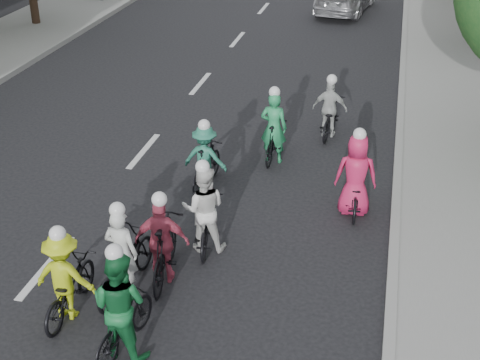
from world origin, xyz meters
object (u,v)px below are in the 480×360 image
(cyclist_4, at_px, (355,183))
(cyclist_5, at_px, (274,135))
(cyclist_7, at_px, (206,161))
(cyclist_8, at_px, (330,114))
(cyclist_6, at_px, (205,216))
(cyclist_1, at_px, (122,311))
(cyclist_3, at_px, (164,246))
(cyclist_2, at_px, (67,282))
(cyclist_0, at_px, (124,261))

(cyclist_4, xyz_separation_m, cyclist_5, (-2.03, 2.01, -0.02))
(cyclist_4, bearing_deg, cyclist_7, -9.73)
(cyclist_8, bearing_deg, cyclist_6, 77.58)
(cyclist_1, relative_size, cyclist_3, 0.98)
(cyclist_3, bearing_deg, cyclist_8, -114.32)
(cyclist_5, bearing_deg, cyclist_4, 138.44)
(cyclist_2, xyz_separation_m, cyclist_6, (1.60, 2.38, 0.04))
(cyclist_4, bearing_deg, cyclist_5, -48.55)
(cyclist_1, bearing_deg, cyclist_3, -79.62)
(cyclist_0, bearing_deg, cyclist_4, -128.95)
(cyclist_6, bearing_deg, cyclist_8, -116.32)
(cyclist_7, bearing_deg, cyclist_5, -120.12)
(cyclist_2, bearing_deg, cyclist_5, -109.07)
(cyclist_2, bearing_deg, cyclist_4, -134.39)
(cyclist_6, bearing_deg, cyclist_3, 60.07)
(cyclist_1, xyz_separation_m, cyclist_3, (0.00, 1.88, -0.08))
(cyclist_2, relative_size, cyclist_4, 0.92)
(cyclist_2, height_order, cyclist_3, cyclist_3)
(cyclist_6, distance_m, cyclist_8, 5.93)
(cyclist_6, bearing_deg, cyclist_0, 49.27)
(cyclist_3, distance_m, cyclist_8, 7.13)
(cyclist_1, distance_m, cyclist_2, 1.34)
(cyclist_2, height_order, cyclist_8, cyclist_2)
(cyclist_3, distance_m, cyclist_6, 1.19)
(cyclist_2, relative_size, cyclist_7, 1.02)
(cyclist_3, distance_m, cyclist_5, 5.15)
(cyclist_5, height_order, cyclist_6, cyclist_5)
(cyclist_2, bearing_deg, cyclist_3, -133.48)
(cyclist_4, bearing_deg, cyclist_6, 32.67)
(cyclist_0, bearing_deg, cyclist_7, -88.68)
(cyclist_1, xyz_separation_m, cyclist_8, (2.10, 8.69, -0.17))
(cyclist_5, bearing_deg, cyclist_2, 74.16)
(cyclist_5, height_order, cyclist_7, cyclist_5)
(cyclist_1, xyz_separation_m, cyclist_2, (-1.19, 0.62, -0.12))
(cyclist_1, distance_m, cyclist_5, 7.01)
(cyclist_2, distance_m, cyclist_6, 2.87)
(cyclist_1, xyz_separation_m, cyclist_4, (3.01, 4.93, -0.07))
(cyclist_6, height_order, cyclist_7, cyclist_6)
(cyclist_6, xyz_separation_m, cyclist_8, (1.68, 5.69, -0.09))
(cyclist_2, distance_m, cyclist_3, 1.73)
(cyclist_1, height_order, cyclist_6, cyclist_1)
(cyclist_3, distance_m, cyclist_7, 3.39)
(cyclist_0, xyz_separation_m, cyclist_5, (1.52, 5.52, 0.06))
(cyclist_6, bearing_deg, cyclist_1, 72.28)
(cyclist_0, relative_size, cyclist_2, 1.15)
(cyclist_5, distance_m, cyclist_8, 2.08)
(cyclist_2, bearing_deg, cyclist_7, -102.15)
(cyclist_4, distance_m, cyclist_8, 3.87)
(cyclist_1, relative_size, cyclist_8, 1.10)
(cyclist_2, xyz_separation_m, cyclist_8, (3.28, 8.07, -0.05))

